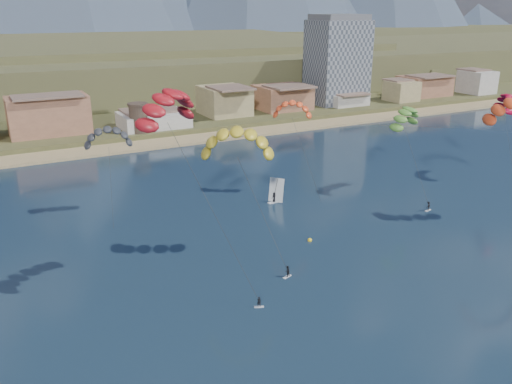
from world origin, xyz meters
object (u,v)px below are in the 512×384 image
Objects in this scene: apartment_tower at (337,60)px; buoy at (310,240)px; kitesurfer_red at (166,101)px; kitesurfer_green at (406,115)px; kitesurfer_yellow at (237,138)px; watchtower at (139,118)px; windsurfer at (275,195)px.

apartment_tower reaches higher than buoy.
kitesurfer_red is 57.82m from kitesurfer_green.
kitesurfer_yellow reaches higher than buoy.
kitesurfer_green is at bearing -118.03° from apartment_tower.
buoy is (24.70, 3.76, -25.69)m from kitesurfer_red.
kitesurfer_yellow is (-87.68, -95.18, 0.78)m from apartment_tower.
kitesurfer_red is at bearing -171.34° from buoy.
kitesurfer_yellow reaches higher than kitesurfer_green.
kitesurfer_yellow is 22.30m from buoy.
apartment_tower is at bearing 9.93° from watchtower.
apartment_tower reaches higher than kitesurfer_yellow.
kitesurfer_yellow is at bearing -134.01° from windsurfer.
buoy is (-75.28, -96.81, -17.69)m from apartment_tower.
watchtower reaches higher than buoy.
kitesurfer_red is at bearing -142.08° from windsurfer.
watchtower is 83.18m from buoy.
kitesurfer_red is 1.32× the size of kitesurfer_yellow.
watchtower is 0.43× the size of kitesurfer_green.
kitesurfer_red is 38.59× the size of buoy.
kitesurfer_green reaches higher than windsurfer.
apartment_tower is 96.12m from kitesurfer_green.
kitesurfer_yellow is 29.09m from windsurfer.
kitesurfer_red reaches higher than kitesurfer_green.
windsurfer is (-26.14, 6.60, -14.78)m from kitesurfer_green.
kitesurfer_yellow is at bearing -95.40° from watchtower.
windsurfer is at bearing 165.82° from kitesurfer_green.
kitesurfer_green is 4.06× the size of windsurfer.
windsurfer is 6.47× the size of buoy.
kitesurfer_yellow is (-7.68, -81.18, 12.23)m from watchtower.
kitesurfer_green is (-45.16, -84.83, -1.49)m from apartment_tower.
kitesurfer_red is 1.47× the size of kitesurfer_green.
kitesurfer_red is at bearing -134.83° from apartment_tower.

